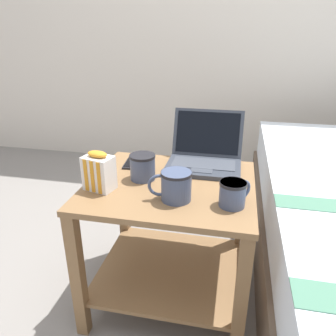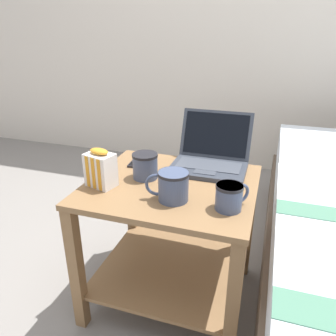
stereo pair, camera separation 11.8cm
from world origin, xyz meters
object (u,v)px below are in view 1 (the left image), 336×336
Objects in this scene: mug_front_left at (143,165)px; cell_phone at (133,162)px; mug_mid_center at (175,184)px; snack_bag at (99,172)px; mug_front_right at (233,192)px; laptop at (205,155)px.

cell_phone is (-0.08, 0.14, -0.05)m from mug_front_left.
mug_mid_center is 1.02× the size of snack_bag.
mug_mid_center is at bearing 179.79° from mug_front_right.
cell_phone is at bearing 80.11° from snack_bag.
mug_front_left is 0.95× the size of snack_bag.
snack_bag is (-0.48, 0.02, 0.02)m from mug_front_right.
mug_front_left is 0.18m from snack_bag.
mug_mid_center is at bearing -42.25° from mug_front_left.
laptop is at bearing 111.24° from mug_front_right.
mug_mid_center is 0.37m from cell_phone.
mug_mid_center is (-0.06, -0.33, 0.01)m from laptop.
laptop reaches higher than mug_front_left.
mug_front_right is 0.19m from mug_mid_center.
mug_front_right is (0.35, -0.14, -0.01)m from mug_front_left.
snack_bag reaches higher than mug_front_left.
cell_phone is at bearing 120.92° from mug_front_left.
mug_mid_center is (-0.19, 0.00, 0.01)m from mug_front_right.
mug_front_right is at bearing -68.76° from laptop.
cell_phone is (-0.31, -0.05, -0.04)m from laptop.
cell_phone is (0.05, 0.26, -0.06)m from snack_bag.
snack_bag reaches higher than mug_mid_center.
snack_bag is at bearing -138.66° from laptop.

